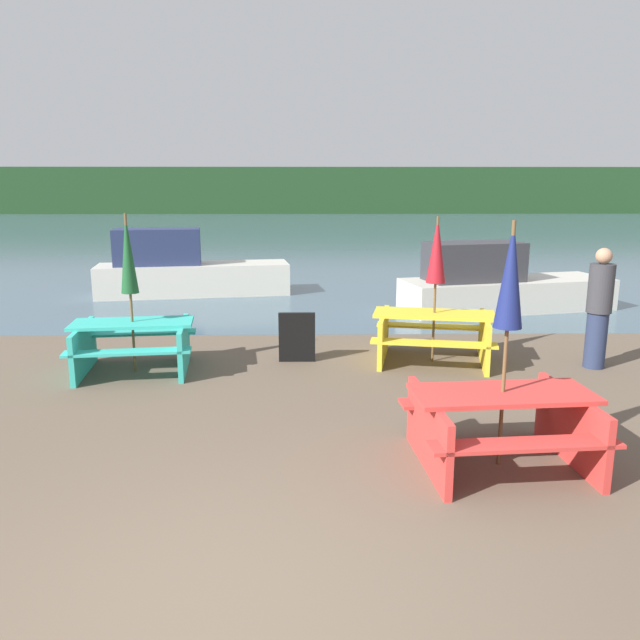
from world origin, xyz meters
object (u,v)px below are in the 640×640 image
(person, at_px, (599,309))
(signboard, at_px, (297,337))
(umbrella_darkgreen, at_px, (128,255))
(boat_second, at_px, (497,285))
(umbrella_navy, at_px, (510,278))
(picnic_table_teal, at_px, (134,341))
(umbrella_crimson, at_px, (437,251))
(boat, at_px, (185,271))
(picnic_table_red, at_px, (501,420))
(picnic_table_yellow, at_px, (433,332))

(person, height_order, signboard, person)
(umbrella_darkgreen, distance_m, boat_second, 7.90)
(umbrella_navy, bearing_deg, picnic_table_teal, 144.33)
(boat_second, distance_m, signboard, 5.69)
(person, relative_size, signboard, 2.34)
(umbrella_crimson, distance_m, boat, 7.71)
(picnic_table_red, xyz_separation_m, picnic_table_teal, (-4.33, 3.11, -0.00))
(boat_second, height_order, person, person)
(signboard, bearing_deg, person, -5.17)
(picnic_table_yellow, xyz_separation_m, umbrella_crimson, (0.00, 0.00, 1.22))
(picnic_table_red, height_order, boat_second, boat_second)
(picnic_table_yellow, xyz_separation_m, umbrella_navy, (-0.05, -3.55, 1.36))
(picnic_table_teal, relative_size, boat, 0.39)
(boat_second, height_order, signboard, boat_second)
(boat, relative_size, boat_second, 1.00)
(umbrella_navy, bearing_deg, umbrella_crimson, 89.22)
(picnic_table_yellow, distance_m, person, 2.38)
(picnic_table_yellow, relative_size, person, 1.15)
(picnic_table_yellow, height_order, person, person)
(umbrella_darkgreen, bearing_deg, picnic_table_yellow, 5.71)
(picnic_table_teal, distance_m, umbrella_navy, 5.51)
(picnic_table_teal, relative_size, picnic_table_yellow, 0.91)
(umbrella_crimson, height_order, boat, umbrella_crimson)
(boat, bearing_deg, picnic_table_red, -71.82)
(umbrella_darkgreen, height_order, signboard, umbrella_darkgreen)
(umbrella_crimson, bearing_deg, person, -8.86)
(picnic_table_teal, bearing_deg, signboard, 11.51)
(picnic_table_teal, xyz_separation_m, umbrella_darkgreen, (0.00, -0.00, 1.23))
(picnic_table_teal, bearing_deg, umbrella_darkgreen, -90.00)
(boat, relative_size, person, 2.66)
(umbrella_darkgreen, distance_m, umbrella_crimson, 4.40)
(picnic_table_yellow, height_order, umbrella_crimson, umbrella_crimson)
(picnic_table_red, bearing_deg, umbrella_darkgreen, 144.33)
(picnic_table_teal, bearing_deg, umbrella_crimson, 5.71)
(boat, bearing_deg, boat_second, -24.71)
(umbrella_darkgreen, relative_size, boat, 0.48)
(picnic_table_red, distance_m, picnic_table_yellow, 3.55)
(picnic_table_red, distance_m, boat_second, 7.75)
(picnic_table_yellow, height_order, umbrella_darkgreen, umbrella_darkgreen)
(signboard, bearing_deg, umbrella_crimson, -0.98)
(picnic_table_red, bearing_deg, picnic_table_teal, 144.33)
(picnic_table_yellow, bearing_deg, boat_second, 61.40)
(umbrella_darkgreen, relative_size, signboard, 3.00)
(picnic_table_teal, distance_m, signboard, 2.37)
(picnic_table_red, xyz_separation_m, umbrella_darkgreen, (-4.33, 3.11, 1.23))
(signboard, bearing_deg, boat, 115.77)
(umbrella_crimson, xyz_separation_m, umbrella_navy, (-0.05, -3.55, 0.14))
(boat_second, bearing_deg, umbrella_darkgreen, -159.06)
(picnic_table_yellow, relative_size, signboard, 2.69)
(picnic_table_teal, xyz_separation_m, boat, (-0.49, 6.30, 0.14))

